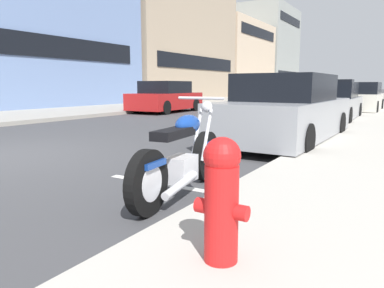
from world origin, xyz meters
The scene contains 12 objects.
sidewalk_far_curb centered at (12.00, 7.01, 0.07)m, with size 120.00×5.00×0.14m, color gray.
parking_stall_stripe centered at (0.00, -3.91, 0.00)m, with size 0.12×2.20×0.01m, color silver.
parked_motorcycle centered at (-0.25, -4.12, 0.44)m, with size 2.15×0.63×1.13m.
parked_car_near_corner centered at (4.23, -4.00, 0.70)m, with size 4.69×1.94×1.50m.
parked_car_second_in_row centered at (9.82, -3.85, 0.64)m, with size 4.62×1.91×1.38m.
parked_car_far_down_curb centered at (15.07, -4.19, 0.68)m, with size 4.22×1.91×1.41m.
crossing_truck centered at (36.86, -0.81, 0.87)m, with size 2.01×5.12×1.88m.
car_opposite_curb centered at (10.69, 3.79, 0.69)m, with size 4.21×2.06×1.47m.
fire_hydrant centered at (-1.73, -5.37, 0.57)m, with size 0.24×0.36×0.82m.
townhouse_near_left centered at (23.57, 14.13, 7.16)m, with size 14.38×9.71×14.32m.
townhouse_mid_block centered at (37.18, 13.86, 4.30)m, with size 11.97×9.17×8.59m.
townhouse_corner_block centered at (49.41, 13.32, 6.19)m, with size 11.15×8.09×12.38m.
Camera 1 is at (-3.74, -6.36, 1.27)m, focal length 34.10 mm.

